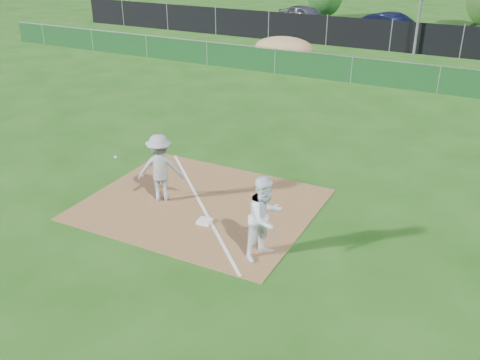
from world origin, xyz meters
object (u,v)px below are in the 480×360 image
at_px(car_left, 306,16).
at_px(play_at_first, 160,168).
at_px(first_base, 205,221).
at_px(car_mid, 393,27).
at_px(runner, 265,218).

bearing_deg(car_left, play_at_first, -143.99).
bearing_deg(first_base, car_mid, 92.86).
relative_size(first_base, car_left, 0.07).
bearing_deg(car_mid, play_at_first, -160.21).
bearing_deg(first_base, runner, -17.98).
xyz_separation_m(first_base, runner, (1.97, -0.64, 0.94)).
xyz_separation_m(first_base, car_left, (-8.08, 28.30, 0.75)).
relative_size(play_at_first, runner, 1.15).
bearing_deg(play_at_first, car_left, 102.97).
relative_size(first_base, runner, 0.17).
height_order(first_base, runner, runner).
relative_size(car_left, car_mid, 0.93).
distance_m(play_at_first, car_left, 28.46).
distance_m(runner, car_mid, 27.36).
bearing_deg(play_at_first, car_mid, 89.19).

